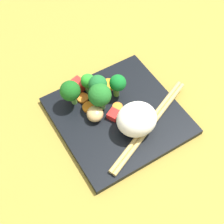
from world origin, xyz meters
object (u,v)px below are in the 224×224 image
square_plate (118,116)px  broccoli_floret_1 (88,82)px  carrot_slice_1 (89,107)px  chopstick_pair (150,125)px  rice_mound (137,119)px

square_plate → broccoli_floret_1: 9.18cm
carrot_slice_1 → chopstick_pair: size_ratio=0.11×
broccoli_floret_1 → carrot_slice_1: broccoli_floret_1 is taller
square_plate → broccoli_floret_1: broccoli_floret_1 is taller
square_plate → chopstick_pair: (-3.66, 5.45, 1.03)cm
rice_mound → chopstick_pair: 3.79cm
square_plate → carrot_slice_1: 6.13cm
rice_mound → chopstick_pair: (-2.53, 0.94, -2.66)cm
square_plate → rice_mound: (-1.12, 4.52, 3.69)cm
chopstick_pair → square_plate: bearing=100.4°
broccoli_floret_1 → carrot_slice_1: 5.14cm
square_plate → broccoli_floret_1: (2.18, -8.21, 3.46)cm
rice_mound → broccoli_floret_1: bearing=-75.4°
rice_mound → carrot_slice_1: (5.41, -8.81, -2.81)cm
rice_mound → carrot_slice_1: rice_mound is taller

